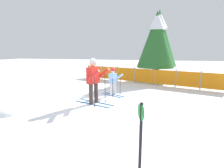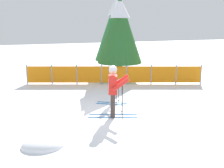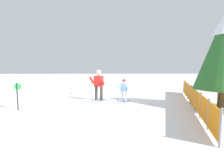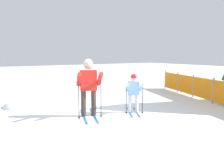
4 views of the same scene
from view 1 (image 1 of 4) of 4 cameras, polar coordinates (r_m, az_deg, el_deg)
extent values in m
plane|color=white|center=(6.83, -5.37, -6.12)|extent=(60.00, 60.00, 0.00)
cube|color=#1966B2|center=(6.88, -5.15, -5.91)|extent=(1.54, 0.57, 0.02)
cube|color=#1966B2|center=(6.65, -6.80, -6.53)|extent=(1.54, 0.57, 0.02)
cylinder|color=#3F332D|center=(6.77, -5.21, -2.72)|extent=(0.15, 0.15, 0.77)
cylinder|color=#3F332D|center=(6.54, -6.88, -3.25)|extent=(0.15, 0.15, 0.77)
cube|color=red|center=(6.53, -6.15, 2.83)|extent=(0.41, 0.54, 0.60)
cylinder|color=red|center=(6.60, -2.85, 3.48)|extent=(0.57, 0.30, 0.46)
cylinder|color=red|center=(6.14, -6.13, 2.86)|extent=(0.57, 0.30, 0.46)
sphere|color=#D8AD8C|center=(6.48, -6.23, 6.79)|extent=(0.26, 0.26, 0.26)
sphere|color=silver|center=(6.48, -6.24, 7.18)|extent=(0.27, 0.27, 0.27)
cylinder|color=black|center=(6.68, -2.30, -1.18)|extent=(0.02, 0.02, 1.19)
cylinder|color=black|center=(6.81, -2.26, -5.60)|extent=(0.07, 0.07, 0.01)
cylinder|color=black|center=(6.18, -5.72, -2.22)|extent=(0.02, 0.02, 1.19)
cylinder|color=black|center=(6.33, -5.63, -6.95)|extent=(0.07, 0.07, 0.01)
cube|color=#1966B2|center=(7.99, 0.80, -3.47)|extent=(1.04, 0.61, 0.02)
cube|color=#1966B2|center=(7.83, -0.30, -3.76)|extent=(1.04, 0.61, 0.02)
cylinder|color=silver|center=(7.92, 0.80, -1.46)|extent=(0.11, 0.11, 0.55)
cylinder|color=silver|center=(7.76, -0.30, -1.72)|extent=(0.11, 0.11, 0.55)
cube|color=#8CBFF2|center=(7.75, 0.26, 1.95)|extent=(0.34, 0.40, 0.43)
cylinder|color=#8CBFF2|center=(7.78, 2.35, 2.38)|extent=(0.41, 0.28, 0.31)
cylinder|color=#8CBFF2|center=(7.46, 0.18, 2.03)|extent=(0.41, 0.28, 0.31)
sphere|color=#D8AD8C|center=(7.71, 0.26, 4.34)|extent=(0.18, 0.18, 0.18)
sphere|color=red|center=(7.70, 0.26, 4.57)|extent=(0.19, 0.19, 0.19)
cylinder|color=black|center=(7.85, 2.69, -0.59)|extent=(0.02, 0.02, 0.86)
cylinder|color=black|center=(7.94, 2.66, -3.20)|extent=(0.07, 0.07, 0.01)
cylinder|color=black|center=(7.49, 0.16, -1.15)|extent=(0.02, 0.02, 0.86)
cylinder|color=black|center=(7.57, 0.16, -3.88)|extent=(0.07, 0.07, 0.01)
cylinder|color=gray|center=(12.97, -7.72, 4.17)|extent=(0.06, 0.06, 0.97)
cylinder|color=gray|center=(12.22, -3.24, 3.84)|extent=(0.06, 0.06, 0.97)
cylinder|color=gray|center=(11.55, 1.78, 3.43)|extent=(0.06, 0.06, 0.97)
cylinder|color=gray|center=(10.98, 7.37, 2.96)|extent=(0.06, 0.06, 0.97)
cylinder|color=gray|center=(10.53, 13.50, 2.40)|extent=(0.06, 0.06, 0.97)
cylinder|color=gray|center=(10.21, 20.09, 1.77)|extent=(0.06, 0.06, 0.97)
cylinder|color=gray|center=(10.03, 27.00, 1.09)|extent=(0.06, 0.06, 0.97)
cube|color=orange|center=(12.58, -5.55, 4.01)|extent=(1.19, 0.41, 0.82)
cube|color=orange|center=(11.87, -0.80, 3.64)|extent=(1.19, 0.41, 0.82)
cube|color=orange|center=(11.25, 4.51, 3.20)|extent=(1.19, 0.41, 0.82)
cube|color=orange|center=(10.74, 10.37, 2.69)|extent=(1.19, 0.41, 0.82)
cube|color=orange|center=(10.35, 16.74, 2.09)|extent=(1.19, 0.41, 0.82)
cube|color=orange|center=(10.10, 23.51, 1.43)|extent=(1.19, 0.41, 0.82)
cube|color=orange|center=(10.00, 30.52, 0.73)|extent=(1.19, 0.41, 0.82)
cylinder|color=#4C3823|center=(11.65, 13.76, 3.06)|extent=(0.29, 0.29, 0.92)
cone|color=#276229|center=(11.57, 14.27, 13.85)|extent=(2.35, 2.35, 3.45)
cone|color=white|center=(11.68, 14.54, 19.25)|extent=(1.06, 1.06, 1.03)
cylinder|color=#4C3823|center=(12.37, 14.40, 3.59)|extent=(0.31, 0.31, 0.97)
cone|color=#296F36|center=(12.30, 14.92, 14.24)|extent=(2.47, 2.47, 3.62)
cone|color=white|center=(12.43, 15.20, 19.57)|extent=(1.11, 1.11, 1.09)
cylinder|color=black|center=(2.98, 9.32, -17.18)|extent=(0.05, 0.05, 1.20)
cylinder|color=green|center=(2.83, 9.41, -8.97)|extent=(0.13, 0.27, 0.28)
ellipsoid|color=white|center=(6.74, -30.75, -7.91)|extent=(1.12, 0.95, 0.45)
camera|label=2|loc=(5.69, -103.12, 9.12)|focal=45.00mm
camera|label=3|loc=(9.92, 62.73, 4.89)|focal=28.00mm
camera|label=4|loc=(4.75, 61.91, 3.32)|focal=35.00mm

